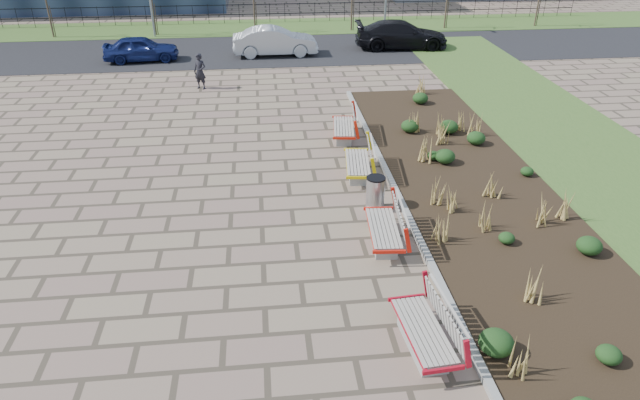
{
  "coord_description": "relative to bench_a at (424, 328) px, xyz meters",
  "views": [
    {
      "loc": [
        0.15,
        -9.58,
        7.82
      ],
      "look_at": [
        1.5,
        3.0,
        0.9
      ],
      "focal_mm": 32.0,
      "sensor_mm": 36.0,
      "label": 1
    }
  ],
  "objects": [
    {
      "name": "bench_c",
      "position": [
        0.0,
        7.63,
        0.0
      ],
      "size": [
        1.13,
        2.19,
        1.0
      ],
      "primitive_type": null,
      "rotation": [
        0.0,
        0.0,
        -0.11
      ],
      "color": "#DEC10B",
      "rests_on": "ground"
    },
    {
      "name": "pedestrian",
      "position": [
        -5.47,
        17.04,
        0.28
      ],
      "size": [
        0.67,
        0.57,
        1.55
      ],
      "primitive_type": "imported",
      "rotation": [
        0.0,
        0.0,
        -0.42
      ],
      "color": "black",
      "rests_on": "ground"
    },
    {
      "name": "car_black",
      "position": [
        5.04,
        23.26,
        0.26
      ],
      "size": [
        5.2,
        2.39,
        1.47
      ],
      "primitive_type": "imported",
      "rotation": [
        0.0,
        0.0,
        1.51
      ],
      "color": "black",
      "rests_on": "road"
    },
    {
      "name": "grass_verge_far",
      "position": [
        -3.0,
        29.51,
        -0.48
      ],
      "size": [
        80.0,
        5.0,
        0.04
      ],
      "primitive_type": "cube",
      "color": "#33511E",
      "rests_on": "ground"
    },
    {
      "name": "planting_bed",
      "position": [
        3.25,
        6.51,
        -0.45
      ],
      "size": [
        4.5,
        18.0,
        0.1
      ],
      "primitive_type": "cube",
      "color": "black",
      "rests_on": "ground"
    },
    {
      "name": "car_silver",
      "position": [
        -1.96,
        22.45,
        0.25
      ],
      "size": [
        4.47,
        1.64,
        1.46
      ],
      "primitive_type": "imported",
      "rotation": [
        0.0,
        0.0,
        1.59
      ],
      "color": "#ACAFB4",
      "rests_on": "road"
    },
    {
      "name": "car_blue",
      "position": [
        -8.84,
        22.01,
        0.15
      ],
      "size": [
        3.84,
        1.81,
        1.27
      ],
      "primitive_type": "imported",
      "rotation": [
        0.0,
        0.0,
        1.66
      ],
      "color": "#131D53",
      "rests_on": "road"
    },
    {
      "name": "railing_fence",
      "position": [
        -3.0,
        31.01,
        0.14
      ],
      "size": [
        44.0,
        0.1,
        1.2
      ],
      "primitive_type": null,
      "color": "black",
      "rests_on": "grass_verge_far"
    },
    {
      "name": "tree_a",
      "position": [
        -15.0,
        28.01,
        1.54
      ],
      "size": [
        1.4,
        1.4,
        4.0
      ],
      "primitive_type": null,
      "color": "#4C3D2D",
      "rests_on": "grass_verge_far"
    },
    {
      "name": "tree_b",
      "position": [
        -9.0,
        28.01,
        1.54
      ],
      "size": [
        1.4,
        1.4,
        4.0
      ],
      "primitive_type": null,
      "color": "#4C3D2D",
      "rests_on": "grass_verge_far"
    },
    {
      "name": "grass_verge_near",
      "position": [
        8.0,
        6.51,
        -0.48
      ],
      "size": [
        5.0,
        38.0,
        0.04
      ],
      "primitive_type": "cube",
      "color": "#33511E",
      "rests_on": "ground"
    },
    {
      "name": "planting_curb",
      "position": [
        0.92,
        6.51,
        -0.42
      ],
      "size": [
        0.16,
        18.0,
        0.15
      ],
      "primitive_type": "cube",
      "color": "gray",
      "rests_on": "ground"
    },
    {
      "name": "bench_a",
      "position": [
        0.0,
        0.0,
        0.0
      ],
      "size": [
        1.07,
        2.17,
        1.0
      ],
      "primitive_type": null,
      "rotation": [
        0.0,
        0.0,
        0.08
      ],
      "color": "#AE0B1D",
      "rests_on": "ground"
    },
    {
      "name": "road",
      "position": [
        -3.0,
        23.51,
        -0.49
      ],
      "size": [
        80.0,
        7.0,
        0.02
      ],
      "primitive_type": "cube",
      "color": "black",
      "rests_on": "ground"
    },
    {
      "name": "litter_bin",
      "position": [
        0.13,
        5.5,
        -0.03
      ],
      "size": [
        0.51,
        0.51,
        0.95
      ],
      "primitive_type": "cylinder",
      "color": "#B2B2B7",
      "rests_on": "ground"
    },
    {
      "name": "bench_b",
      "position": [
        0.0,
        3.74,
        0.0
      ],
      "size": [
        1.05,
        2.16,
        1.0
      ],
      "primitive_type": null,
      "rotation": [
        0.0,
        0.0,
        -0.07
      ],
      "color": "red",
      "rests_on": "ground"
    },
    {
      "name": "bench_d",
      "position": [
        0.0,
        10.65,
        0.0
      ],
      "size": [
        1.15,
        2.19,
        1.0
      ],
      "primitive_type": null,
      "rotation": [
        0.0,
        0.0,
        -0.12
      ],
      "color": "red",
      "rests_on": "ground"
    },
    {
      "name": "ground",
      "position": [
        -3.0,
        1.51,
        -0.5
      ],
      "size": [
        120.0,
        120.0,
        0.0
      ],
      "primitive_type": "plane",
      "color": "#73644F",
      "rests_on": "ground"
    }
  ]
}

